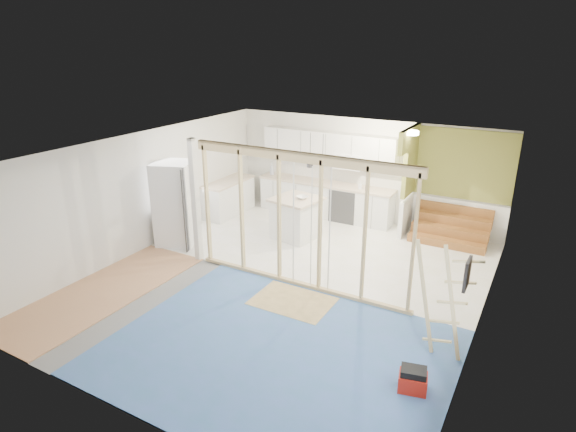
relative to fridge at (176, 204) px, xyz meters
The scene contains 17 objects.
room 3.12m from the fridge, ahead, with size 7.01×8.01×2.61m.
floor_overlays 3.30m from the fridge, ahead, with size 7.00×8.00×0.03m.
stud_frame 2.95m from the fridge, ahead, with size 4.66×0.14×2.60m.
base_cabinets 3.29m from the fridge, 63.42° to the left, with size 4.45×2.24×0.93m.
upper_cabinets 4.13m from the fridge, 56.53° to the left, with size 3.60×0.41×0.85m.
green_partition 6.03m from the fridge, 32.12° to the left, with size 2.25×1.51×2.60m.
pot_rack 3.28m from the fridge, 27.58° to the left, with size 0.52×0.52×0.72m.
sheathing_panel 7.00m from the fridge, 20.52° to the right, with size 0.02×4.00×2.60m, color #A37F58.
electrical_panel 6.79m from the fridge, 15.90° to the right, with size 0.04×0.30×0.40m, color #3B3B40.
ceiling_light 5.38m from the fridge, 29.73° to the left, with size 0.32×0.32×0.08m, color #FFEABF.
fridge is the anchor object (origin of this frame).
island 2.76m from the fridge, 35.78° to the left, with size 1.16×1.16×0.99m.
bowl 2.85m from the fridge, 34.45° to the left, with size 0.26×0.26×0.06m, color silver.
soap_bottle_a 3.29m from the fridge, 80.10° to the left, with size 0.13×0.13×0.33m, color #ADB2C1.
soap_bottle_b 4.47m from the fridge, 45.18° to the left, with size 0.08×0.09×0.19m, color silver.
toolbox 6.53m from the fridge, 20.70° to the right, with size 0.42×0.35×0.35m.
ladder 6.29m from the fridge, 12.23° to the right, with size 0.94×0.05×1.76m.
Camera 1 is at (4.11, -7.20, 4.41)m, focal length 30.00 mm.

